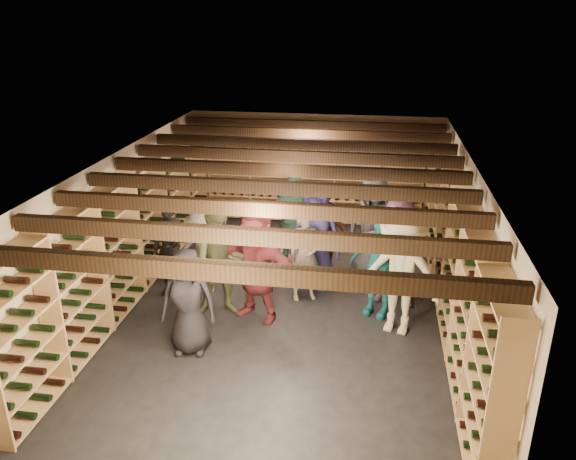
% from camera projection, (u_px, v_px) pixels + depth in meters
% --- Properties ---
extents(ground, '(8.00, 8.00, 0.00)m').
position_uv_depth(ground, '(286.00, 303.00, 9.25)').
color(ground, black).
rests_on(ground, ground).
extents(walls, '(5.52, 8.02, 2.40)m').
position_uv_depth(walls, '(286.00, 236.00, 8.80)').
color(walls, '#BFAF94').
rests_on(walls, ground).
extents(ceiling, '(5.50, 8.00, 0.01)m').
position_uv_depth(ceiling, '(286.00, 161.00, 8.36)').
color(ceiling, beige).
rests_on(ceiling, walls).
extents(ceiling_joists, '(5.40, 7.12, 0.18)m').
position_uv_depth(ceiling_joists, '(286.00, 170.00, 8.41)').
color(ceiling_joists, black).
rests_on(ceiling_joists, ground).
extents(wine_rack_left, '(0.32, 7.50, 2.15)m').
position_uv_depth(wine_rack_left, '(132.00, 233.00, 9.22)').
color(wine_rack_left, tan).
rests_on(wine_rack_left, ground).
extents(wine_rack_right, '(0.32, 7.50, 2.15)m').
position_uv_depth(wine_rack_right, '(454.00, 253.00, 8.48)').
color(wine_rack_right, tan).
rests_on(wine_rack_right, ground).
extents(wine_rack_back, '(4.70, 0.30, 2.15)m').
position_uv_depth(wine_rack_back, '(314.00, 176.00, 12.37)').
color(wine_rack_back, tan).
rests_on(wine_rack_back, ground).
extents(crate_stack_left, '(0.55, 0.40, 0.68)m').
position_uv_depth(crate_stack_left, '(232.00, 248.00, 10.50)').
color(crate_stack_left, tan).
rests_on(crate_stack_left, ground).
extents(crate_stack_right, '(0.57, 0.45, 0.51)m').
position_uv_depth(crate_stack_right, '(293.00, 251.00, 10.59)').
color(crate_stack_right, tan).
rests_on(crate_stack_right, ground).
extents(crate_loose, '(0.51, 0.35, 0.17)m').
position_uv_depth(crate_loose, '(304.00, 235.00, 11.76)').
color(crate_loose, tan).
rests_on(crate_loose, ground).
extents(person_0, '(0.81, 0.58, 1.55)m').
position_uv_depth(person_0, '(188.00, 302.00, 7.70)').
color(person_0, black).
rests_on(person_0, ground).
extents(person_1, '(0.67, 0.48, 1.70)m').
position_uv_depth(person_1, '(171.00, 249.00, 9.19)').
color(person_1, black).
rests_on(person_1, ground).
extents(person_2, '(1.00, 0.87, 1.76)m').
position_uv_depth(person_2, '(221.00, 263.00, 8.62)').
color(person_2, '#505734').
rests_on(person_2, ground).
extents(person_3, '(1.36, 1.02, 1.87)m').
position_uv_depth(person_3, '(400.00, 274.00, 8.12)').
color(person_3, beige).
rests_on(person_3, ground).
extents(person_4, '(1.02, 0.71, 1.61)m').
position_uv_depth(person_4, '(378.00, 268.00, 8.64)').
color(person_4, teal).
rests_on(person_4, ground).
extents(person_5, '(1.75, 1.17, 1.81)m').
position_uv_depth(person_5, '(256.00, 264.00, 8.52)').
color(person_5, maroon).
rests_on(person_5, ground).
extents(person_6, '(0.93, 0.66, 1.80)m').
position_uv_depth(person_6, '(316.00, 237.00, 9.56)').
color(person_6, '#1F1D47').
rests_on(person_6, ground).
extents(person_7, '(0.67, 0.57, 1.55)m').
position_uv_depth(person_7, '(305.00, 256.00, 9.12)').
color(person_7, gray).
rests_on(person_7, ground).
extents(person_8, '(0.95, 0.82, 1.69)m').
position_uv_depth(person_8, '(324.00, 228.00, 10.06)').
color(person_8, '#4F251C').
rests_on(person_8, ground).
extents(person_9, '(1.02, 0.65, 1.50)m').
position_uv_depth(person_9, '(204.00, 250.00, 9.41)').
color(person_9, '#A19B93').
rests_on(person_9, ground).
extents(person_10, '(1.18, 0.78, 1.85)m').
position_uv_depth(person_10, '(293.00, 222.00, 10.11)').
color(person_10, '#2A533E').
rests_on(person_10, ground).
extents(person_11, '(1.77, 0.84, 1.84)m').
position_uv_depth(person_11, '(397.00, 250.00, 8.98)').
color(person_11, '#875886').
rests_on(person_11, ground).
extents(person_12, '(1.05, 0.82, 1.88)m').
position_uv_depth(person_12, '(373.00, 227.00, 9.87)').
color(person_12, '#343439').
rests_on(person_12, ground).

